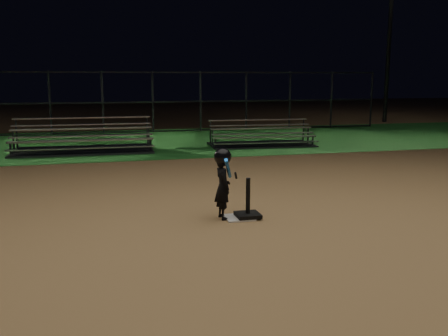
# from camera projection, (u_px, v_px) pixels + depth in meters

# --- Properties ---
(ground) EXTENTS (80.00, 80.00, 0.00)m
(ground) POSITION_uv_depth(u_px,v_px,m) (239.00, 218.00, 7.96)
(ground) COLOR olive
(ground) RESTS_ON ground
(grass_strip) EXTENTS (60.00, 8.00, 0.01)m
(grass_strip) POSITION_uv_depth(u_px,v_px,m) (163.00, 141.00, 17.49)
(grass_strip) COLOR #1E5D21
(grass_strip) RESTS_ON ground
(home_plate) EXTENTS (0.45, 0.45, 0.02)m
(home_plate) POSITION_uv_depth(u_px,v_px,m) (239.00, 218.00, 7.96)
(home_plate) COLOR beige
(home_plate) RESTS_ON ground
(batting_tee) EXTENTS (0.38, 0.38, 0.64)m
(batting_tee) POSITION_uv_depth(u_px,v_px,m) (248.00, 210.00, 7.94)
(batting_tee) COLOR black
(batting_tee) RESTS_ON home_plate
(child_batter) EXTENTS (0.40, 0.61, 1.16)m
(child_batter) POSITION_uv_depth(u_px,v_px,m) (223.00, 181.00, 7.84)
(child_batter) COLOR black
(child_batter) RESTS_ON ground
(bleacher_left) EXTENTS (4.19, 2.09, 1.02)m
(bleacher_left) POSITION_uv_depth(u_px,v_px,m) (83.00, 145.00, 15.03)
(bleacher_left) COLOR #B8B7BD
(bleacher_left) RESTS_ON ground
(bleacher_right) EXTENTS (3.53, 1.89, 0.84)m
(bleacher_right) POSITION_uv_depth(u_px,v_px,m) (261.00, 140.00, 16.40)
(bleacher_right) COLOR #B0B1B5
(bleacher_right) RESTS_ON ground
(backstop_fence) EXTENTS (20.08, 0.08, 2.50)m
(backstop_fence) POSITION_uv_depth(u_px,v_px,m) (153.00, 102.00, 20.13)
(backstop_fence) COLOR #38383D
(backstop_fence) RESTS_ON ground
(light_pole_right) EXTENTS (0.90, 0.53, 8.30)m
(light_pole_right) POSITION_uv_depth(u_px,v_px,m) (391.00, 22.00, 24.19)
(light_pole_right) COLOR #2D2D30
(light_pole_right) RESTS_ON ground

